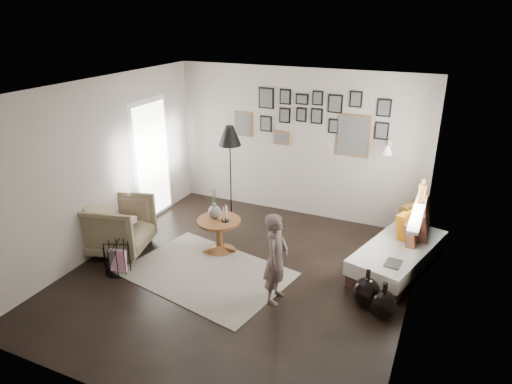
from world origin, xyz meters
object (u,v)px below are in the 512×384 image
at_px(daybed, 399,250).
at_px(magazine_basket, 117,258).
at_px(demijohn_large, 366,292).
at_px(demijohn_small, 383,304).
at_px(armchair, 118,226).
at_px(pedestal_table, 219,236).
at_px(child, 276,258).
at_px(vase, 214,209).
at_px(floor_lamp, 230,139).

distance_m(daybed, magazine_basket, 4.02).
distance_m(demijohn_large, demijohn_small, 0.26).
height_order(daybed, armchair, daybed).
relative_size(pedestal_table, demijohn_large, 1.27).
bearing_deg(child, vase, 54.75).
distance_m(armchair, child, 2.69).
bearing_deg(daybed, demijohn_small, -74.05).
bearing_deg(floor_lamp, demijohn_large, -31.45).
bearing_deg(floor_lamp, magazine_basket, -105.25).
relative_size(daybed, child, 1.57).
bearing_deg(armchair, vase, -78.52).
height_order(armchair, floor_lamp, floor_lamp).
relative_size(armchair, child, 0.76).
distance_m(armchair, demijohn_small, 4.01).
distance_m(demijohn_large, child, 1.21).
height_order(pedestal_table, demijohn_large, same).
bearing_deg(demijohn_small, magazine_basket, -172.06).
distance_m(vase, demijohn_large, 2.54).
height_order(daybed, floor_lamp, floor_lamp).
distance_m(pedestal_table, armchair, 1.55).
bearing_deg(child, daybed, -44.98).
relative_size(daybed, armchair, 2.07).
relative_size(daybed, floor_lamp, 1.14).
bearing_deg(demijohn_small, floor_lamp, 148.85).
height_order(demijohn_small, child, child).
bearing_deg(child, magazine_basket, 94.64).
distance_m(floor_lamp, child, 2.74).
xyz_separation_m(daybed, armchair, (-4.00, -1.23, 0.14)).
bearing_deg(vase, floor_lamp, 105.23).
distance_m(daybed, demijohn_large, 1.16).
distance_m(pedestal_table, floor_lamp, 1.72).
distance_m(pedestal_table, demijohn_small, 2.67).
height_order(pedestal_table, vase, vase).
distance_m(floor_lamp, demijohn_large, 3.45).
bearing_deg(armchair, daybed, -86.85).
distance_m(magazine_basket, child, 2.34).
xyz_separation_m(pedestal_table, magazine_basket, (-1.02, -1.14, -0.03)).
distance_m(floor_lamp, demijohn_small, 3.71).
bearing_deg(demijohn_large, vase, 167.68).
bearing_deg(pedestal_table, demijohn_large, -12.26).
distance_m(demijohn_small, child, 1.40).
relative_size(daybed, demijohn_small, 3.99).
height_order(vase, demijohn_small, vase).
relative_size(demijohn_large, demijohn_small, 1.10).
xyz_separation_m(armchair, magazine_basket, (0.39, -0.52, -0.20)).
bearing_deg(pedestal_table, armchair, -156.50).
distance_m(pedestal_table, child, 1.56).
distance_m(floor_lamp, magazine_basket, 2.69).
bearing_deg(magazine_basket, armchair, 126.66).
relative_size(pedestal_table, magazine_basket, 1.47).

